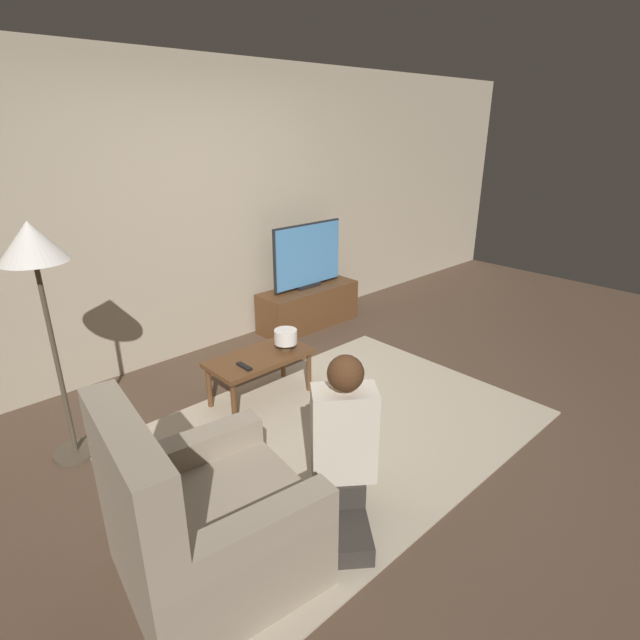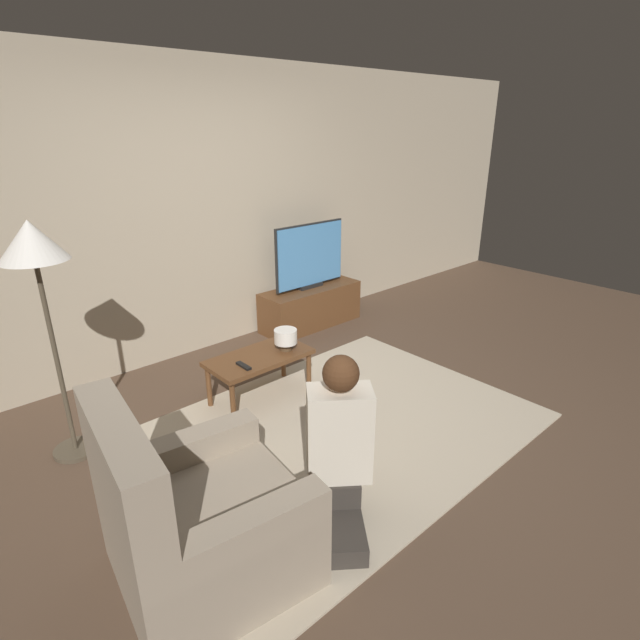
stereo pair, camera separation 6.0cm
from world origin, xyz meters
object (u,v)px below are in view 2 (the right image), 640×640
floor_lamp (35,260)px  armchair (200,525)px  tv (310,256)px  coffee_table (259,361)px  table_lamp (286,338)px  person_kneeling (340,442)px

floor_lamp → armchair: size_ratio=1.60×
tv → coffee_table: 1.67m
coffee_table → armchair: (-1.18, -1.17, -0.04)m
armchair → coffee_table: bearing=-37.8°
coffee_table → armchair: armchair is taller
table_lamp → person_kneeling: bearing=-117.0°
tv → table_lamp: size_ratio=4.89×
floor_lamp → table_lamp: size_ratio=8.63×
tv → coffee_table: tv is taller
person_kneeling → floor_lamp: bearing=-22.6°
armchair → tv: bearing=-42.6°
coffee_table → tv: bearing=34.7°
floor_lamp → person_kneeling: size_ratio=1.59×
tv → coffee_table: (-1.33, -0.92, -0.43)m
coffee_table → floor_lamp: bearing=168.1°
person_kneeling → table_lamp: person_kneeling is taller
floor_lamp → armchair: bearing=-84.4°
coffee_table → floor_lamp: size_ratio=0.52×
tv → floor_lamp: floor_lamp is taller
tv → coffee_table: size_ratio=1.10×
table_lamp → coffee_table: bearing=165.4°
coffee_table → armchair: 1.66m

